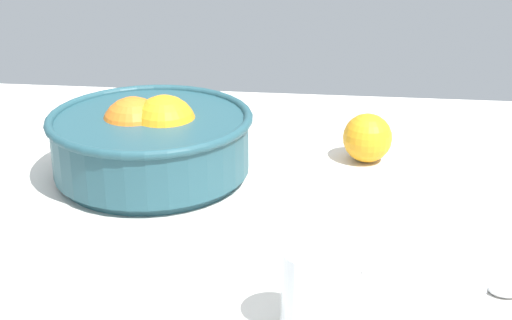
{
  "coord_description": "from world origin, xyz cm",
  "views": [
    {
      "loc": [
        10.16,
        -78.7,
        42.01
      ],
      "look_at": [
        1.03,
        0.9,
        8.67
      ],
      "focal_mm": 53.37,
      "sensor_mm": 36.0,
      "label": 1
    }
  ],
  "objects_px": {
    "fruit_bowl": "(151,141)",
    "juice_glass": "(313,297)",
    "loose_orange_0": "(367,138)",
    "spoon": "(466,285)"
  },
  "relations": [
    {
      "from": "fruit_bowl",
      "to": "juice_glass",
      "type": "relative_size",
      "value": 3.19
    },
    {
      "from": "loose_orange_0",
      "to": "fruit_bowl",
      "type": "bearing_deg",
      "value": -162.51
    },
    {
      "from": "loose_orange_0",
      "to": "spoon",
      "type": "height_order",
      "value": "loose_orange_0"
    },
    {
      "from": "fruit_bowl",
      "to": "juice_glass",
      "type": "xyz_separation_m",
      "value": [
        0.23,
        -0.33,
        -0.02
      ]
    },
    {
      "from": "fruit_bowl",
      "to": "spoon",
      "type": "distance_m",
      "value": 0.46
    },
    {
      "from": "juice_glass",
      "to": "fruit_bowl",
      "type": "bearing_deg",
      "value": 124.87
    },
    {
      "from": "fruit_bowl",
      "to": "spoon",
      "type": "bearing_deg",
      "value": -32.08
    },
    {
      "from": "juice_glass",
      "to": "spoon",
      "type": "distance_m",
      "value": 0.18
    },
    {
      "from": "fruit_bowl",
      "to": "juice_glass",
      "type": "bearing_deg",
      "value": -55.13
    },
    {
      "from": "juice_glass",
      "to": "loose_orange_0",
      "type": "bearing_deg",
      "value": 82.14
    }
  ]
}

